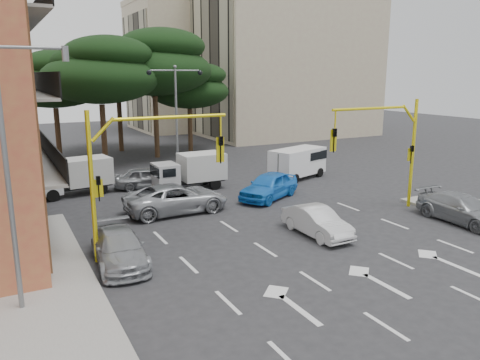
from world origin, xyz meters
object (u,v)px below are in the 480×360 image
(street_lamp_center, at_px, (176,101))
(van_white, at_px, (297,163))
(street_lamp_left, at_px, (14,164))
(car_silver_cross_b, at_px, (147,178))
(signal_mast_left, at_px, (137,162))
(box_truck_b, at_px, (190,172))
(car_silver_cross_a, at_px, (176,198))
(box_truck_a, at_px, (74,177))
(car_blue_compact, at_px, (269,186))
(car_silver_wagon, at_px, (119,248))
(car_white_hatch, at_px, (317,222))
(car_silver_parked, at_px, (462,209))
(signal_mast_right, at_px, (390,140))

(street_lamp_center, distance_m, van_white, 9.78)
(street_lamp_left, distance_m, car_silver_cross_b, 16.64)
(signal_mast_left, bearing_deg, box_truck_b, 57.91)
(car_silver_cross_a, distance_m, box_truck_a, 7.73)
(car_silver_cross_a, xyz_separation_m, van_white, (10.60, 4.00, 0.31))
(signal_mast_left, distance_m, street_lamp_left, 5.46)
(car_silver_cross_b, bearing_deg, car_blue_compact, -122.09)
(street_lamp_left, xyz_separation_m, box_truck_b, (10.45, 12.50, -3.57))
(street_lamp_center, distance_m, car_silver_wagon, 17.26)
(street_lamp_left, relative_size, box_truck_b, 1.71)
(car_white_hatch, bearing_deg, car_silver_cross_b, 108.64)
(car_silver_cross_a, relative_size, car_silver_cross_b, 1.35)
(street_lamp_center, xyz_separation_m, car_silver_parked, (8.70, -17.33, -4.73))
(car_blue_compact, xyz_separation_m, van_white, (4.71, 3.89, 0.30))
(street_lamp_left, bearing_deg, signal_mast_left, 33.69)
(street_lamp_left, bearing_deg, car_blue_compact, 30.50)
(signal_mast_right, height_order, car_silver_cross_b, signal_mast_right)
(street_lamp_center, bearing_deg, box_truck_a, -161.49)
(box_truck_a, bearing_deg, signal_mast_left, 176.15)
(car_silver_parked, bearing_deg, street_lamp_left, -179.35)
(car_silver_wagon, bearing_deg, street_lamp_left, -140.60)
(car_blue_compact, relative_size, box_truck_a, 1.02)
(signal_mast_left, relative_size, car_silver_cross_a, 1.07)
(signal_mast_right, distance_m, street_lamp_left, 18.36)
(car_silver_wagon, xyz_separation_m, car_silver_cross_b, (4.59, 11.61, 0.04))
(signal_mast_right, distance_m, box_truck_b, 12.50)
(street_lamp_left, distance_m, car_silver_cross_a, 11.90)
(signal_mast_right, distance_m, box_truck_a, 18.66)
(car_white_hatch, height_order, car_silver_parked, car_silver_parked)
(car_white_hatch, bearing_deg, car_silver_wagon, 173.89)
(car_silver_wagon, height_order, box_truck_a, box_truck_a)
(car_white_hatch, bearing_deg, car_silver_parked, -13.70)
(car_silver_wagon, bearing_deg, signal_mast_left, 34.85)
(car_silver_wagon, distance_m, car_silver_cross_b, 12.49)
(car_silver_wagon, xyz_separation_m, box_truck_b, (7.01, 10.11, 0.49))
(car_silver_wagon, bearing_deg, van_white, 37.28)
(box_truck_b, bearing_deg, car_silver_cross_b, 58.30)
(signal_mast_right, height_order, car_silver_parked, signal_mast_right)
(car_blue_compact, relative_size, car_silver_cross_b, 1.12)
(signal_mast_left, relative_size, box_truck_b, 1.28)
(car_white_hatch, xyz_separation_m, car_silver_wagon, (-8.90, 0.90, 0.01))
(car_silver_parked, relative_size, van_white, 1.11)
(street_lamp_left, relative_size, car_white_hatch, 2.02)
(signal_mast_left, xyz_separation_m, box_truck_b, (5.96, 9.51, -2.74))
(box_truck_b, bearing_deg, van_white, -93.36)
(car_silver_cross_a, distance_m, car_silver_cross_b, 6.00)
(street_lamp_left, relative_size, van_white, 1.84)
(car_blue_compact, xyz_separation_m, box_truck_b, (-3.32, 4.39, 0.36))
(signal_mast_right, relative_size, car_silver_cross_a, 1.07)
(car_silver_cross_a, height_order, van_white, van_white)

